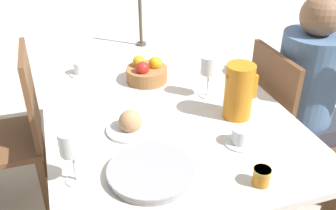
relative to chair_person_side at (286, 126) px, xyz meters
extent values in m
plane|color=beige|center=(-0.69, 0.16, -0.49)|extent=(20.00, 20.00, 0.00)
cube|color=silver|center=(-0.69, 0.16, 0.24)|extent=(1.00, 1.71, 0.03)
cylinder|color=#472D19|center=(-1.13, 0.96, -0.13)|extent=(0.07, 0.07, 0.72)
cylinder|color=#472D19|center=(-0.25, 0.96, -0.13)|extent=(0.07, 0.07, 0.72)
cylinder|color=brown|center=(0.26, 0.19, -0.28)|extent=(0.04, 0.04, 0.42)
cylinder|color=brown|center=(-0.11, 0.19, -0.28)|extent=(0.04, 0.04, 0.42)
cylinder|color=brown|center=(-0.11, -0.18, -0.28)|extent=(0.04, 0.04, 0.42)
cube|color=brown|center=(0.07, 0.00, -0.05)|extent=(0.42, 0.42, 0.03)
cube|color=brown|center=(-0.12, 0.00, 0.20)|extent=(0.03, 0.39, 0.47)
cylinder|color=brown|center=(-1.26, 0.20, -0.28)|extent=(0.04, 0.04, 0.42)
cylinder|color=brown|center=(-1.26, 0.57, -0.28)|extent=(0.04, 0.04, 0.42)
cube|color=brown|center=(-1.25, 0.39, 0.20)|extent=(0.03, 0.39, 0.47)
cylinder|color=#33333D|center=(0.22, 0.06, -0.26)|extent=(0.09, 0.09, 0.45)
cylinder|color=#33333D|center=(0.22, -0.10, -0.26)|extent=(0.09, 0.09, 0.45)
cube|color=#33333D|center=(0.14, -0.02, 0.01)|extent=(0.30, 0.34, 0.11)
cylinder|color=#4C6B93|center=(0.05, -0.02, 0.28)|extent=(0.30, 0.30, 0.46)
sphere|color=brown|center=(0.05, -0.02, 0.60)|extent=(0.19, 0.19, 0.19)
cylinder|color=orange|center=(-0.41, -0.19, 0.38)|extent=(0.12, 0.12, 0.23)
cube|color=orange|center=(-0.35, -0.19, 0.39)|extent=(0.02, 0.02, 0.10)
cone|color=orange|center=(-0.46, -0.19, 0.47)|extent=(0.04, 0.04, 0.04)
cylinder|color=white|center=(-0.46, 0.01, 0.26)|extent=(0.07, 0.07, 0.00)
cylinder|color=white|center=(-0.46, 0.01, 0.32)|extent=(0.01, 0.01, 0.11)
cylinder|color=white|center=(-0.46, 0.01, 0.42)|extent=(0.08, 0.08, 0.08)
cylinder|color=white|center=(-1.10, -0.39, 0.26)|extent=(0.07, 0.07, 0.00)
cylinder|color=white|center=(-1.10, -0.39, 0.32)|extent=(0.01, 0.01, 0.11)
cylinder|color=white|center=(-1.10, -0.39, 0.41)|extent=(0.08, 0.08, 0.08)
cylinder|color=gold|center=(-1.10, -0.39, 0.40)|extent=(0.06, 0.06, 0.05)
cylinder|color=silver|center=(-0.49, -0.37, 0.26)|extent=(0.12, 0.12, 0.01)
cylinder|color=silver|center=(-0.49, -0.37, 0.30)|extent=(0.07, 0.07, 0.06)
cube|color=silver|center=(-0.45, -0.37, 0.30)|extent=(0.01, 0.01, 0.03)
cylinder|color=silver|center=(-0.99, 0.42, 0.26)|extent=(0.12, 0.12, 0.01)
cylinder|color=silver|center=(-0.99, 0.42, 0.30)|extent=(0.07, 0.07, 0.06)
cube|color=silver|center=(-0.95, 0.42, 0.30)|extent=(0.01, 0.01, 0.03)
cylinder|color=#9E9EA3|center=(-0.86, -0.44, 0.27)|extent=(0.29, 0.29, 0.02)
cylinder|color=#9E9EA3|center=(-0.86, -0.44, 0.28)|extent=(0.29, 0.29, 0.01)
cylinder|color=silver|center=(-0.86, -0.16, 0.27)|extent=(0.19, 0.19, 0.01)
sphere|color=tan|center=(-0.86, -0.16, 0.30)|extent=(0.09, 0.09, 0.09)
cylinder|color=#C67A1E|center=(-0.53, -0.59, 0.29)|extent=(0.06, 0.06, 0.06)
cylinder|color=gold|center=(-0.53, -0.59, 0.32)|extent=(0.06, 0.06, 0.01)
cylinder|color=#9E6B3D|center=(-0.69, 0.24, 0.29)|extent=(0.20, 0.20, 0.07)
sphere|color=gold|center=(-0.64, 0.24, 0.35)|extent=(0.06, 0.06, 0.06)
sphere|color=gold|center=(-0.72, 0.28, 0.35)|extent=(0.06, 0.06, 0.06)
sphere|color=red|center=(-0.72, 0.21, 0.35)|extent=(0.06, 0.06, 0.06)
cylinder|color=#4C4238|center=(-0.60, 0.71, 0.27)|extent=(0.06, 0.06, 0.01)
cylinder|color=#4C4238|center=(-0.60, 0.71, 0.43)|extent=(0.02, 0.02, 0.31)
camera|label=1|loc=(-1.10, -1.37, 1.11)|focal=40.00mm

